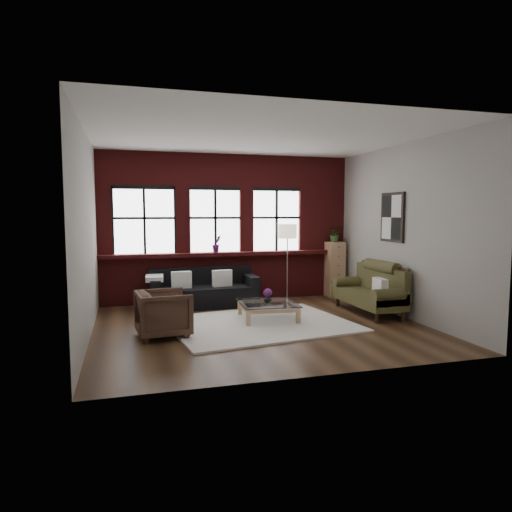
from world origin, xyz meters
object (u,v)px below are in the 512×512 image
object	(u,v)px
coffee_table	(268,312)
floor_lamp	(287,260)
vase	(268,299)
armchair	(164,314)
drawer_chest	(334,269)
dark_sofa	(204,287)
vintage_settee	(368,289)

from	to	relation	value
coffee_table	floor_lamp	distance (m)	1.90
vase	floor_lamp	size ratio (longest dim) A/B	0.08
coffee_table	vase	world-z (taller)	vase
coffee_table	armchair	bearing A→B (deg)	-162.82
drawer_chest	vase	bearing A→B (deg)	-139.59
armchair	vase	world-z (taller)	armchair
dark_sofa	drawer_chest	distance (m)	3.14
dark_sofa	drawer_chest	world-z (taller)	drawer_chest
coffee_table	drawer_chest	world-z (taller)	drawer_chest
armchair	floor_lamp	xyz separation A→B (m)	(2.80, 2.07, 0.55)
dark_sofa	armchair	size ratio (longest dim) A/B	2.73
vase	dark_sofa	bearing A→B (deg)	120.38
vintage_settee	floor_lamp	bearing A→B (deg)	128.33
vintage_settee	floor_lamp	xyz separation A→B (m)	(-1.14, 1.45, 0.44)
armchair	floor_lamp	size ratio (longest dim) A/B	0.44
vintage_settee	drawer_chest	world-z (taller)	drawer_chest
vase	coffee_table	bearing A→B (deg)	-135.00
coffee_table	vase	bearing A→B (deg)	45.00
dark_sofa	floor_lamp	xyz separation A→B (m)	(1.81, -0.05, 0.52)
dark_sofa	coffee_table	xyz separation A→B (m)	(0.91, -1.54, -0.24)
dark_sofa	floor_lamp	distance (m)	1.88
armchair	vase	size ratio (longest dim) A/B	5.48
dark_sofa	vase	xyz separation A→B (m)	(0.91, -1.54, 0.00)
dark_sofa	coffee_table	distance (m)	1.81
coffee_table	floor_lamp	xyz separation A→B (m)	(0.90, 1.49, 0.76)
armchair	floor_lamp	distance (m)	3.52
armchair	drawer_chest	size ratio (longest dim) A/B	0.64
dark_sofa	vase	bearing A→B (deg)	-59.62
dark_sofa	vintage_settee	bearing A→B (deg)	-26.94
drawer_chest	floor_lamp	size ratio (longest dim) A/B	0.69
vintage_settee	drawer_chest	bearing A→B (deg)	85.13
vintage_settee	dark_sofa	bearing A→B (deg)	153.06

